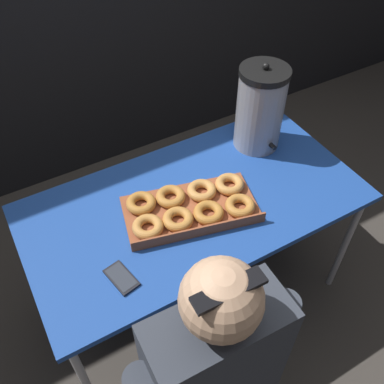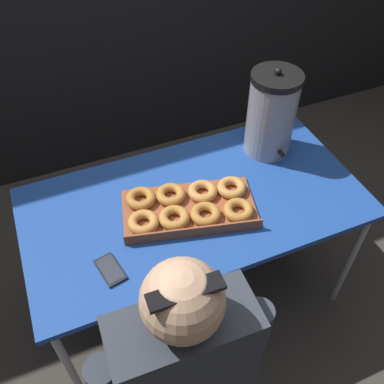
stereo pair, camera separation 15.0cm
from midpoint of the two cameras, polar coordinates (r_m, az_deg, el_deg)
ground_plane at (r=2.37m, az=-1.59°, el=-13.03°), size 12.00×12.00×0.00m
folding_table at (r=1.83m, az=-2.01°, el=-2.24°), size 1.43×0.75×0.72m
donut_box at (r=1.74m, az=-2.67°, el=-2.06°), size 0.59×0.40×0.05m
coffee_urn at (r=1.97m, az=6.89°, el=10.92°), size 0.22×0.25×0.42m
cell_phone at (r=1.59m, az=-12.13°, el=-11.25°), size 0.10×0.15×0.01m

